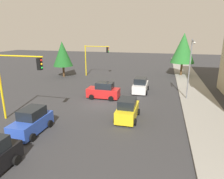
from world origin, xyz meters
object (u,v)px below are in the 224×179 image
object	(u,v)px
traffic_signal_near_right	(16,75)
car_yellow	(127,110)
car_white	(140,86)
car_red	(104,91)
tree_roadside_far	(183,48)
street_lamp_curbside	(190,63)
traffic_signal_far_right	(95,55)
car_blue	(32,122)
tree_opposite_side	(62,54)

from	to	relation	value
traffic_signal_near_right	car_yellow	size ratio (longest dim) A/B	1.59
car_white	car_red	bearing A→B (deg)	-47.44
tree_roadside_far	car_red	world-z (taller)	tree_roadside_far
tree_roadside_far	car_white	bearing A→B (deg)	-25.80
street_lamp_curbside	car_yellow	size ratio (longest dim) A/B	1.87
traffic_signal_far_right	street_lamp_curbside	distance (m)	18.14
traffic_signal_far_right	car_red	distance (m)	13.42
tree_roadside_far	car_red	distance (m)	19.29
car_red	car_blue	size ratio (longest dim) A/B	1.01
traffic_signal_far_right	car_yellow	size ratio (longest dim) A/B	1.46
tree_roadside_far	car_red	size ratio (longest dim) A/B	1.98
traffic_signal_near_right	car_red	size ratio (longest dim) A/B	1.54
traffic_signal_far_right	tree_roadside_far	distance (m)	15.72
car_white	street_lamp_curbside	bearing A→B (deg)	70.07
tree_opposite_side	tree_roadside_far	bearing A→B (deg)	106.31
traffic_signal_far_right	car_yellow	xyz separation A→B (m)	(17.30, 9.08, -2.99)
traffic_signal_far_right	car_blue	world-z (taller)	traffic_signal_far_right
car_yellow	car_white	bearing A→B (deg)	179.24
tree_roadside_far	tree_opposite_side	size ratio (longest dim) A/B	1.23
street_lamp_curbside	car_red	distance (m)	10.38
car_yellow	tree_opposite_side	bearing A→B (deg)	-136.71
street_lamp_curbside	car_blue	xyz separation A→B (m)	(11.29, -12.62, -3.45)
street_lamp_curbside	car_yellow	bearing A→B (deg)	-39.90
car_white	traffic_signal_near_right	bearing A→B (deg)	-38.49
traffic_signal_far_right	car_blue	size ratio (longest dim) A/B	1.44
tree_roadside_far	tree_opposite_side	xyz separation A→B (m)	(6.00, -20.50, -0.96)
traffic_signal_near_right	tree_roadside_far	world-z (taller)	tree_roadside_far
car_blue	car_white	bearing A→B (deg)	152.47
tree_roadside_far	car_yellow	world-z (taller)	tree_roadside_far
tree_roadside_far	car_blue	distance (m)	29.04
traffic_signal_near_right	tree_roadside_far	bearing A→B (deg)	147.59
tree_roadside_far	car_yellow	size ratio (longest dim) A/B	2.04
street_lamp_curbside	tree_opposite_side	world-z (taller)	street_lamp_curbside
traffic_signal_far_right	car_blue	xyz separation A→B (m)	(21.68, 2.25, -2.99)
traffic_signal_near_right	car_red	world-z (taller)	traffic_signal_near_right
traffic_signal_near_right	tree_opposite_side	bearing A→B (deg)	-163.70
traffic_signal_near_right	car_blue	size ratio (longest dim) A/B	1.57
tree_opposite_side	car_yellow	size ratio (longest dim) A/B	1.66
tree_opposite_side	car_yellow	bearing A→B (deg)	43.29
car_yellow	car_white	xyz separation A→B (m)	(-8.97, 0.12, 0.00)
car_blue	traffic_signal_far_right	bearing A→B (deg)	-174.09
car_red	car_blue	bearing A→B (deg)	-17.04
traffic_signal_far_right	tree_roadside_far	world-z (taller)	tree_roadside_far
tree_opposite_side	car_yellow	distance (m)	21.26
traffic_signal_near_right	tree_opposite_side	size ratio (longest dim) A/B	0.96
traffic_signal_far_right	car_yellow	bearing A→B (deg)	27.70
traffic_signal_near_right	car_yellow	distance (m)	10.10
traffic_signal_near_right	tree_opposite_side	xyz separation A→B (m)	(-18.00, -5.26, -0.13)
car_red	car_white	distance (m)	5.42
traffic_signal_far_right	car_red	xyz separation A→B (m)	(12.00, 5.21, -2.99)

